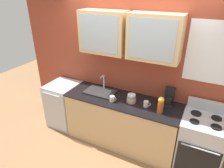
{
  "coord_description": "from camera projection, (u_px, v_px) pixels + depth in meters",
  "views": [
    {
      "loc": [
        1.17,
        -2.72,
        2.65
      ],
      "look_at": [
        -0.19,
        0.0,
        1.16
      ],
      "focal_mm": 32.06,
      "sensor_mm": 36.0,
      "label": 1
    }
  ],
  "objects": [
    {
      "name": "back_wall_unit",
      "position": [
        131.0,
        64.0,
        3.45
      ],
      "size": [
        4.52,
        0.45,
        2.52
      ],
      "color": "#993D28",
      "rests_on": "ground_plane"
    },
    {
      "name": "vase",
      "position": [
        161.0,
        105.0,
        3.01
      ],
      "size": [
        0.09,
        0.09,
        0.27
      ],
      "color": "#BF4C19",
      "rests_on": "counter"
    },
    {
      "name": "cup_near_bowls",
      "position": [
        146.0,
        104.0,
        3.19
      ],
      "size": [
        0.12,
        0.08,
        0.1
      ],
      "color": "silver",
      "rests_on": "counter"
    },
    {
      "name": "stove_range",
      "position": [
        200.0,
        144.0,
        3.08
      ],
      "size": [
        0.62,
        0.65,
        1.09
      ],
      "color": "silver",
      "rests_on": "ground_plane"
    },
    {
      "name": "dishwasher",
      "position": [
        64.0,
        104.0,
        4.14
      ],
      "size": [
        0.57,
        0.66,
        0.91
      ],
      "color": "silver",
      "rests_on": "ground_plane"
    },
    {
      "name": "counter",
      "position": [
        122.0,
        121.0,
        3.62
      ],
      "size": [
        2.01,
        0.67,
        0.91
      ],
      "color": "tan",
      "rests_on": "ground_plane"
    },
    {
      "name": "cup_near_sink",
      "position": [
        112.0,
        99.0,
        3.34
      ],
      "size": [
        0.12,
        0.08,
        0.1
      ],
      "color": "silver",
      "rests_on": "counter"
    },
    {
      "name": "ground_plane",
      "position": [
        121.0,
        141.0,
        3.82
      ],
      "size": [
        10.0,
        10.0,
        0.0
      ],
      "primitive_type": "plane",
      "color": "#936B47"
    },
    {
      "name": "bowl_stack",
      "position": [
        131.0,
        98.0,
        3.31
      ],
      "size": [
        0.16,
        0.16,
        0.15
      ],
      "color": "#D87F84",
      "rests_on": "counter"
    },
    {
      "name": "sink_faucet",
      "position": [
        100.0,
        92.0,
        3.63
      ],
      "size": [
        0.54,
        0.36,
        0.29
      ],
      "color": "#2D2D30",
      "rests_on": "counter"
    },
    {
      "name": "coffee_maker",
      "position": [
        169.0,
        98.0,
        3.23
      ],
      "size": [
        0.17,
        0.2,
        0.29
      ],
      "color": "black",
      "rests_on": "counter"
    }
  ]
}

